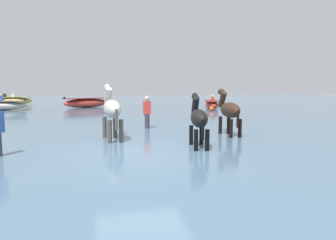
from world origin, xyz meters
name	(u,v)px	position (x,y,z in m)	size (l,w,h in m)	color
ground_plane	(142,162)	(0.00, 0.00, 0.00)	(120.00, 120.00, 0.00)	#84755B
water_surface	(119,118)	(0.00, 10.00, 0.14)	(90.00, 90.00, 0.29)	slate
horse_lead_dark_bay	(229,111)	(3.41, 2.07, 1.14)	(0.47, 1.77, 1.93)	#382319
horse_trailing_pinto	(112,110)	(-0.68, 2.05, 1.25)	(0.70, 1.95, 2.11)	beige
horse_flank_black	(199,120)	(1.67, 0.24, 1.08)	(0.63, 1.69, 1.83)	black
boat_mid_outer	(0,105)	(-8.16, 16.33, 0.64)	(3.62, 1.35, 1.17)	#B2AD9E
boat_near_starboard	(212,104)	(7.68, 15.05, 0.60)	(1.85, 3.48, 1.08)	#BC382D
boat_mid_channel	(87,103)	(-2.15, 18.07, 0.67)	(4.04, 2.97, 0.91)	#BC382D
boat_distant_east	(14,101)	(-9.22, 24.24, 0.65)	(3.42, 1.56, 1.18)	gold
person_onlooker_right	(147,114)	(0.84, 4.45, 0.87)	(0.34, 0.23, 1.63)	#383842
channel_buoy	(212,109)	(6.54, 12.07, 0.47)	(0.34, 0.34, 0.79)	#E54C1E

